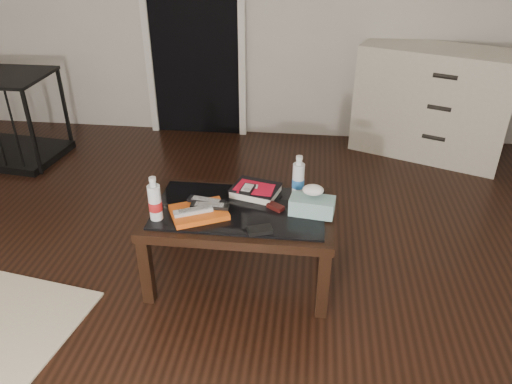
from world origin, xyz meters
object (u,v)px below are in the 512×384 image
dresser (432,103)px  textbook (256,190)px  coffee_table (240,218)px  water_bottle_left (155,198)px  pet_crate (3,131)px  tissue_box (312,206)px  water_bottle_right (298,176)px

dresser → textbook: bearing=-105.0°
coffee_table → dresser: dresser is taller
water_bottle_left → textbook: bearing=32.9°
coffee_table → pet_crate: 2.59m
tissue_box → coffee_table: bearing=-173.5°
coffee_table → water_bottle_right: size_ratio=4.20×
water_bottle_right → tissue_box: size_ratio=1.03×
water_bottle_left → tissue_box: water_bottle_left is taller
pet_crate → water_bottle_left: pet_crate is taller
water_bottle_left → pet_crate: bearing=140.0°
pet_crate → water_bottle_left: (1.79, -1.50, 0.35)m
water_bottle_right → tissue_box: bearing=-66.0°
dresser → textbook: 2.12m
dresser → pet_crate: 3.58m
coffee_table → pet_crate: (-2.20, 1.35, -0.17)m
textbook → water_bottle_left: (-0.48, -0.31, 0.10)m
coffee_table → dresser: size_ratio=0.77×
coffee_table → dresser: (1.34, 1.85, 0.05)m
coffee_table → pet_crate: size_ratio=1.04×
dresser → textbook: dresser is taller
pet_crate → water_bottle_right: pet_crate is taller
coffee_table → dresser: 2.28m
coffee_table → textbook: bearing=67.0°
pet_crate → textbook: bearing=-21.0°
dresser → tissue_box: (-0.95, -1.86, 0.06)m
textbook → dresser: bearing=68.3°
dresser → textbook: (-1.27, -1.69, 0.03)m
coffee_table → water_bottle_right: (0.30, 0.18, 0.18)m
coffee_table → water_bottle_left: size_ratio=4.20×
textbook → water_bottle_left: water_bottle_left is taller
dresser → coffee_table: bearing=-103.9°
dresser → textbook: size_ratio=5.20×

